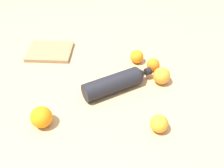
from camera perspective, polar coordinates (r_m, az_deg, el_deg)
name	(u,v)px	position (r m, az deg, el deg)	size (l,w,h in m)	color
ground_plane	(120,86)	(1.12, 1.81, -0.52)	(2.40, 2.40, 0.00)	tan
water_bottle	(117,82)	(1.08, 1.11, 0.39)	(0.32, 0.17, 0.08)	black
orange_0	(41,117)	(0.98, -15.39, -7.09)	(0.08, 0.08, 0.08)	orange
orange_1	(159,124)	(0.95, 10.42, -8.65)	(0.07, 0.07, 0.07)	orange
orange_2	(153,65)	(1.21, 9.11, 4.23)	(0.06, 0.06, 0.06)	orange
orange_3	(162,76)	(1.14, 10.96, 1.79)	(0.08, 0.08, 0.08)	orange
orange_4	(137,57)	(1.25, 5.53, 6.06)	(0.06, 0.06, 0.06)	orange
cutting_board	(50,51)	(1.35, -13.60, 7.05)	(0.22, 0.18, 0.02)	#99724C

